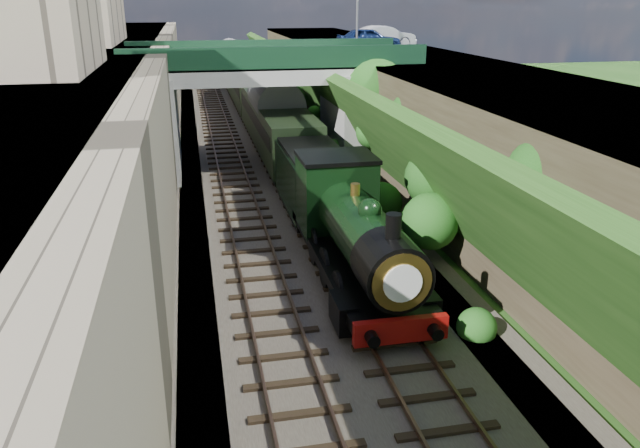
% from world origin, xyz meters
% --- Properties ---
extents(ground, '(160.00, 160.00, 0.00)m').
position_xyz_m(ground, '(0.00, 0.00, 0.00)').
color(ground, '#1E4714').
rests_on(ground, ground).
extents(trackbed, '(10.00, 90.00, 0.20)m').
position_xyz_m(trackbed, '(0.00, 20.00, 0.10)').
color(trackbed, '#473F38').
rests_on(trackbed, ground).
extents(retaining_wall, '(1.00, 90.00, 7.00)m').
position_xyz_m(retaining_wall, '(-5.50, 20.00, 3.50)').
color(retaining_wall, '#756B56').
rests_on(retaining_wall, ground).
extents(street_plateau_left, '(6.00, 90.00, 7.00)m').
position_xyz_m(street_plateau_left, '(-9.00, 20.00, 3.50)').
color(street_plateau_left, '#262628').
rests_on(street_plateau_left, ground).
extents(street_plateau_right, '(8.00, 90.00, 6.25)m').
position_xyz_m(street_plateau_right, '(9.50, 20.00, 3.12)').
color(street_plateau_right, '#262628').
rests_on(street_plateau_right, ground).
extents(embankment_slope, '(4.49, 90.00, 6.36)m').
position_xyz_m(embankment_slope, '(5.05, 18.59, 2.85)').
color(embankment_slope, '#1E4714').
rests_on(embankment_slope, ground).
extents(track_left, '(2.50, 90.00, 0.20)m').
position_xyz_m(track_left, '(-2.00, 20.00, 0.25)').
color(track_left, black).
rests_on(track_left, trackbed).
extents(track_right, '(2.50, 90.00, 0.20)m').
position_xyz_m(track_right, '(1.20, 20.00, 0.25)').
color(track_right, black).
rests_on(track_right, trackbed).
extents(road_bridge, '(16.00, 6.40, 7.25)m').
position_xyz_m(road_bridge, '(0.94, 24.00, 4.08)').
color(road_bridge, gray).
rests_on(road_bridge, ground).
extents(building_near, '(4.00, 8.00, 4.00)m').
position_xyz_m(building_near, '(-9.50, 14.00, 9.00)').
color(building_near, gray).
rests_on(building_near, street_plateau_left).
extents(tree, '(3.60, 3.80, 6.60)m').
position_xyz_m(tree, '(5.91, 21.48, 4.65)').
color(tree, black).
rests_on(tree, ground).
extents(car_blue, '(4.33, 1.75, 1.47)m').
position_xyz_m(car_blue, '(8.02, 30.51, 6.99)').
color(car_blue, '#12224F').
rests_on(car_blue, street_plateau_right).
extents(car_silver, '(4.74, 2.29, 1.50)m').
position_xyz_m(car_silver, '(9.78, 32.84, 7.00)').
color(car_silver, '#B4B5B9').
rests_on(car_silver, street_plateau_right).
extents(locomotive, '(3.10, 10.22, 3.83)m').
position_xyz_m(locomotive, '(1.20, 7.78, 1.89)').
color(locomotive, black).
rests_on(locomotive, trackbed).
extents(tender, '(2.70, 6.00, 3.05)m').
position_xyz_m(tender, '(1.20, 15.15, 1.62)').
color(tender, black).
rests_on(tender, trackbed).
extents(coach_front, '(2.90, 18.00, 3.70)m').
position_xyz_m(coach_front, '(1.20, 27.75, 2.05)').
color(coach_front, black).
rests_on(coach_front, trackbed).
extents(coach_middle, '(2.90, 18.00, 3.70)m').
position_xyz_m(coach_middle, '(1.20, 46.55, 2.05)').
color(coach_middle, black).
rests_on(coach_middle, trackbed).
extents(coach_rear, '(2.90, 18.00, 3.70)m').
position_xyz_m(coach_rear, '(1.20, 65.35, 2.05)').
color(coach_rear, black).
rests_on(coach_rear, trackbed).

